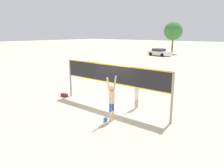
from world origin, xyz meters
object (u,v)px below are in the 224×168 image
at_px(player_spiker, 112,98).
at_px(parked_car_near, 159,53).
at_px(volleyball_net, 112,77).
at_px(player_blocker, 137,89).
at_px(tree_left_cluster, 173,31).
at_px(gear_bag, 64,95).
at_px(volleyball, 106,119).

relative_size(player_spiker, parked_car_near, 0.48).
distance_m(volleyball_net, player_blocker, 1.53).
bearing_deg(tree_left_cluster, volleyball_net, -70.74).
height_order(gear_bag, parked_car_near, parked_car_near).
distance_m(player_blocker, parked_car_near, 29.48).
height_order(player_blocker, volleyball, player_blocker).
bearing_deg(player_spiker, parked_car_near, 23.70).
bearing_deg(player_blocker, player_spiker, 2.69).
xyz_separation_m(player_blocker, parked_car_near, (-12.61, 26.64, -0.50)).
height_order(player_spiker, gear_bag, player_spiker).
bearing_deg(parked_car_near, volleyball, -55.92).
xyz_separation_m(player_blocker, gear_bag, (-4.94, -1.22, -1.00)).
relative_size(volleyball, tree_left_cluster, 0.04).
bearing_deg(volleyball, gear_bag, 164.35).
relative_size(volleyball_net, gear_bag, 15.32).
relative_size(volleyball, gear_bag, 0.46).
xyz_separation_m(player_blocker, volleyball, (-0.06, -2.59, -0.99)).
distance_m(volleyball_net, gear_bag, 4.16).
distance_m(volleyball_net, player_spiker, 2.06).
relative_size(volleyball, parked_car_near, 0.05).
height_order(parked_car_near, tree_left_cluster, tree_left_cluster).
xyz_separation_m(volleyball_net, tree_left_cluster, (-11.50, 32.92, 2.71)).
xyz_separation_m(player_spiker, volleyball, (-0.17, -0.26, -1.05)).
bearing_deg(player_blocker, volleyball, -1.32).
bearing_deg(player_blocker, gear_bag, -76.16).
xyz_separation_m(gear_bag, tree_left_cluster, (-7.70, 33.34, 4.34)).
height_order(player_blocker, parked_car_near, player_blocker).
xyz_separation_m(volleyball_net, volleyball, (1.09, -1.79, -1.63)).
bearing_deg(volleyball_net, parked_car_near, 112.68).
height_order(volleyball, parked_car_near, parked_car_near).
distance_m(player_blocker, tree_left_cluster, 34.69).
distance_m(gear_bag, parked_car_near, 28.90).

